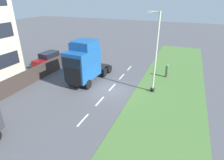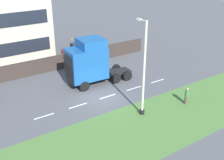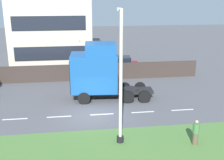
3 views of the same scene
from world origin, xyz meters
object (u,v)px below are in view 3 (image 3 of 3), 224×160
parked_car (118,66)px  pedestrian (196,133)px  lamp_post (121,86)px  lorry_cab (97,72)px

parked_car → pedestrian: 16.14m
lamp_post → pedestrian: 5.37m
parked_car → pedestrian: (-15.98, -2.24, -0.21)m
lorry_cab → pedestrian: bearing=-144.8°
pedestrian → parked_car: bearing=8.0°
parked_car → pedestrian: size_ratio=2.93×
lamp_post → pedestrian: bearing=-101.8°
parked_car → lamp_post: bearing=175.0°
lorry_cab → parked_car: size_ratio=1.52×
lorry_cab → lamp_post: lamp_post is taller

